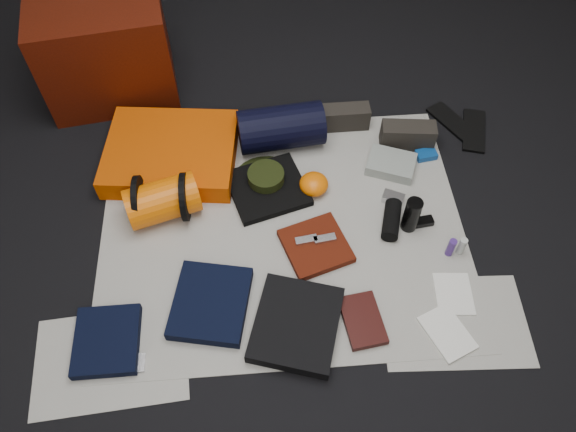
{
  "coord_description": "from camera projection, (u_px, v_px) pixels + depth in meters",
  "views": [
    {
      "loc": [
        -0.09,
        -1.38,
        2.08
      ],
      "look_at": [
        0.02,
        -0.0,
        0.1
      ],
      "focal_mm": 35.0,
      "sensor_mm": 36.0,
      "label": 1
    }
  ],
  "objects": [
    {
      "name": "floor",
      "position": [
        283.0,
        230.0,
        2.51
      ],
      "size": [
        4.5,
        4.5,
        0.02
      ],
      "primitive_type": "cube",
      "color": "black",
      "rests_on": "ground"
    },
    {
      "name": "newspaper_mat",
      "position": [
        283.0,
        228.0,
        2.5
      ],
      "size": [
        1.6,
        1.3,
        0.01
      ],
      "primitive_type": "cube",
      "color": "beige",
      "rests_on": "floor"
    },
    {
      "name": "newspaper_sheet_front_left",
      "position": [
        111.0,
        359.0,
        2.15
      ],
      "size": [
        0.61,
        0.44,
        0.0
      ],
      "primitive_type": "cube",
      "rotation": [
        0.0,
        0.0,
        0.07
      ],
      "color": "beige",
      "rests_on": "floor"
    },
    {
      "name": "newspaper_sheet_front_right",
      "position": [
        454.0,
        321.0,
        2.24
      ],
      "size": [
        0.6,
        0.43,
        0.0
      ],
      "primitive_type": "cube",
      "rotation": [
        0.0,
        0.0,
        -0.05
      ],
      "color": "beige",
      "rests_on": "floor"
    },
    {
      "name": "red_cabinet",
      "position": [
        105.0,
        46.0,
        2.82
      ],
      "size": [
        0.7,
        0.61,
        0.52
      ],
      "primitive_type": "cube",
      "rotation": [
        0.0,
        0.0,
        0.15
      ],
      "color": "#451005",
      "rests_on": "floor"
    },
    {
      "name": "sleeping_pad",
      "position": [
        171.0,
        153.0,
        2.67
      ],
      "size": [
        0.66,
        0.56,
        0.11
      ],
      "primitive_type": "cube",
      "rotation": [
        0.0,
        0.0,
        -0.12
      ],
      "color": "#CE4702",
      "rests_on": "newspaper_mat"
    },
    {
      "name": "stuff_sack",
      "position": [
        163.0,
        201.0,
        2.47
      ],
      "size": [
        0.35,
        0.27,
        0.18
      ],
      "primitive_type": "cylinder",
      "rotation": [
        0.0,
        1.57,
        0.29
      ],
      "color": "#EC6203",
      "rests_on": "newspaper_mat"
    },
    {
      "name": "sack_strap_left",
      "position": [
        139.0,
        200.0,
        2.45
      ],
      "size": [
        0.02,
        0.22,
        0.22
      ],
      "primitive_type": "cylinder",
      "rotation": [
        0.0,
        1.57,
        0.0
      ],
      "color": "black",
      "rests_on": "newspaper_mat"
    },
    {
      "name": "sack_strap_right",
      "position": [
        185.0,
        197.0,
        2.46
      ],
      "size": [
        0.03,
        0.22,
        0.22
      ],
      "primitive_type": "cylinder",
      "rotation": [
        0.0,
        1.57,
        0.0
      ],
      "color": "black",
      "rests_on": "newspaper_mat"
    },
    {
      "name": "navy_duffel",
      "position": [
        281.0,
        128.0,
        2.7
      ],
      "size": [
        0.43,
        0.25,
        0.21
      ],
      "primitive_type": "cylinder",
      "rotation": [
        0.0,
        1.57,
        0.1
      ],
      "color": "black",
      "rests_on": "newspaper_mat"
    },
    {
      "name": "boonie_brim",
      "position": [
        266.0,
        184.0,
        2.63
      ],
      "size": [
        0.44,
        0.44,
        0.01
      ],
      "primitive_type": "cylinder",
      "rotation": [
        0.0,
        0.0,
        0.39
      ],
      "color": "black",
      "rests_on": "newspaper_mat"
    },
    {
      "name": "boonie_crown",
      "position": [
        266.0,
        178.0,
        2.6
      ],
      "size": [
        0.17,
        0.17,
        0.07
      ],
      "primitive_type": "cylinder",
      "color": "black",
      "rests_on": "boonie_brim"
    },
    {
      "name": "hiking_boot_left",
      "position": [
        345.0,
        117.0,
        2.8
      ],
      "size": [
        0.24,
        0.09,
        0.12
      ],
      "primitive_type": "cube",
      "rotation": [
        0.0,
        0.0,
        0.01
      ],
      "color": "#292520",
      "rests_on": "newspaper_mat"
    },
    {
      "name": "hiking_boot_right",
      "position": [
        408.0,
        135.0,
        2.73
      ],
      "size": [
        0.27,
        0.13,
        0.13
      ],
      "primitive_type": "cube",
      "rotation": [
        0.0,
        0.0,
        -0.12
      ],
      "color": "#292520",
      "rests_on": "newspaper_mat"
    },
    {
      "name": "flip_flop_left",
      "position": [
        452.0,
        122.0,
        2.86
      ],
      "size": [
        0.23,
        0.3,
        0.02
      ],
      "primitive_type": "cube",
      "rotation": [
        0.0,
        0.0,
        0.52
      ],
      "color": "black",
      "rests_on": "floor"
    },
    {
      "name": "flip_flop_right",
      "position": [
        474.0,
        131.0,
        2.83
      ],
      "size": [
        0.18,
        0.3,
        0.02
      ],
      "primitive_type": "cube",
      "rotation": [
        0.0,
        0.0,
        -0.28
      ],
      "color": "black",
      "rests_on": "floor"
    },
    {
      "name": "trousers_navy_a",
      "position": [
        107.0,
        341.0,
        2.17
      ],
      "size": [
        0.25,
        0.28,
        0.04
      ],
      "primitive_type": "cube",
      "rotation": [
        0.0,
        0.0,
        0.0
      ],
      "color": "black",
      "rests_on": "newspaper_mat"
    },
    {
      "name": "trousers_navy_b",
      "position": [
        211.0,
        303.0,
        2.25
      ],
      "size": [
        0.35,
        0.39,
        0.05
      ],
      "primitive_type": "cube",
      "rotation": [
        0.0,
        0.0,
        -0.2
      ],
      "color": "black",
      "rests_on": "newspaper_mat"
    },
    {
      "name": "trousers_charcoal",
      "position": [
        296.0,
        324.0,
        2.2
      ],
      "size": [
        0.42,
        0.45,
        0.06
      ],
      "primitive_type": "cube",
      "rotation": [
        0.0,
        0.0,
        -0.3
      ],
      "color": "black",
      "rests_on": "newspaper_mat"
    },
    {
      "name": "black_tshirt",
      "position": [
        268.0,
        188.0,
        2.6
      ],
      "size": [
        0.41,
        0.4,
        0.03
      ],
      "primitive_type": "cube",
      "rotation": [
        0.0,
        0.0,
        0.29
      ],
      "color": "black",
      "rests_on": "newspaper_mat"
    },
    {
      "name": "red_shirt",
      "position": [
        316.0,
        246.0,
        2.42
      ],
      "size": [
        0.33,
        0.33,
        0.03
      ],
      "primitive_type": "cube",
      "rotation": [
        0.0,
        0.0,
        0.31
      ],
      "color": "#501608",
      "rests_on": "newspaper_mat"
    },
    {
      "name": "orange_stuff_sack",
      "position": [
        314.0,
        184.0,
        2.58
      ],
      "size": [
        0.17,
        0.17,
        0.09
      ],
      "primitive_type": "ellipsoid",
      "rotation": [
        0.0,
        0.0,
        -0.32
      ],
      "color": "#EC6203",
      "rests_on": "newspaper_mat"
    },
    {
      "name": "first_aid_pouch",
      "position": [
        391.0,
        164.0,
        2.67
      ],
      "size": [
        0.26,
        0.23,
        0.05
      ],
      "primitive_type": "cube",
      "rotation": [
        0.0,
        0.0,
        -0.38
      ],
      "color": "gray",
      "rests_on": "newspaper_mat"
    },
    {
      "name": "water_bottle",
      "position": [
        412.0,
        215.0,
        2.43
      ],
      "size": [
        0.09,
        0.09,
        0.18
      ],
      "primitive_type": "cylinder",
      "rotation": [
        0.0,
        0.0,
        0.29
      ],
      "color": "black",
      "rests_on": "newspaper_mat"
    },
    {
      "name": "speaker",
      "position": [
        392.0,
        220.0,
        2.47
      ],
      "size": [
        0.13,
        0.2,
        0.07
      ],
      "primitive_type": "cylinder",
      "rotation": [
        1.57,
        0.0,
        -0.29
      ],
      "color": "black",
      "rests_on": "newspaper_mat"
    },
    {
      "name": "compact_camera",
      "position": [
        393.0,
        198.0,
        2.56
      ],
      "size": [
        0.11,
        0.09,
        0.04
      ],
      "primitive_type": "cube",
      "rotation": [
        0.0,
        0.0,
        -0.46
      ],
      "color": "silver",
      "rests_on": "newspaper_mat"
    },
    {
      "name": "cyan_case",
      "position": [
        426.0,
        155.0,
        2.72
      ],
      "size": [
        0.11,
        0.08,
        0.03
      ],
      "primitive_type": "cube",
      "rotation": [
        0.0,
        0.0,
        0.15
      ],
      "color": "navy",
      "rests_on": "newspaper_mat"
    },
    {
      "name": "toiletry_purple",
      "position": [
        451.0,
        247.0,
        2.38
      ],
      "size": [
        0.04,
        0.04,
        0.1
      ],
      "primitive_type": "cylinder",
      "rotation": [
        0.0,
        0.0,
        0.43
      ],
      "color": "#442579",
      "rests_on": "newspaper_mat"
    },
    {
      "name": "toiletry_clear",
      "position": [
        462.0,
        246.0,
        2.38
      ],
      "size": [
        0.03,
        0.03,
        0.09
      ],
      "primitive_type": "cylinder",
      "rotation": [
        0.0,
        0.0,
        0.04
      ],
      "color": "#AFB4AF",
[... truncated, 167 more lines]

